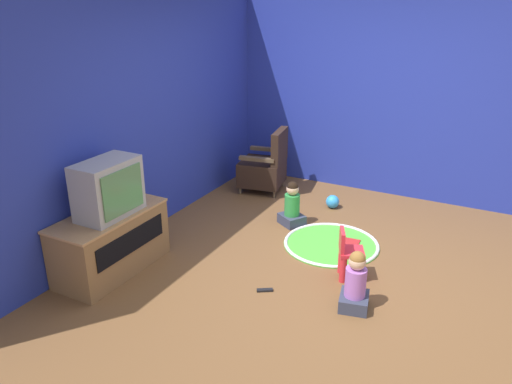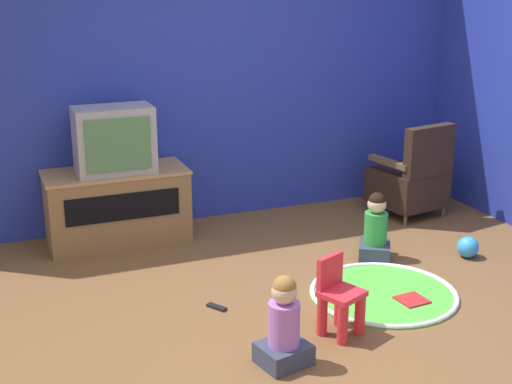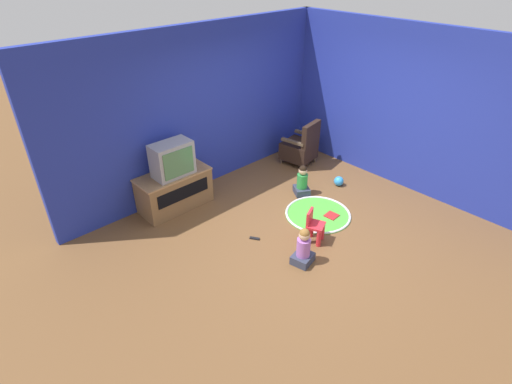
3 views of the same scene
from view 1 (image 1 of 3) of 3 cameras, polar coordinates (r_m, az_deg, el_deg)
ground_plane at (r=5.34m, az=7.42°, el=-7.51°), size 30.00×30.00×0.00m
wall_back at (r=5.59m, az=-14.16°, el=8.34°), size 5.28×0.12×2.72m
wall_right at (r=6.84m, az=18.05°, el=10.28°), size 0.12×5.17×2.72m
tv_cabinet at (r=5.14m, az=-16.25°, el=-5.42°), size 1.18×0.55×0.62m
television at (r=4.89m, az=-16.53°, el=0.39°), size 0.63×0.37×0.54m
black_armchair at (r=6.95m, az=1.04°, el=2.83°), size 0.65×0.67×0.89m
yellow_kid_chair at (r=4.94m, az=10.64°, el=-7.31°), size 0.32×0.31×0.51m
play_mat at (r=5.62m, az=8.60°, el=-5.89°), size 1.05×1.05×0.04m
child_watching_left at (r=5.96m, az=4.14°, el=-1.61°), size 0.35×0.36×0.55m
child_watching_center at (r=4.49m, az=11.29°, el=-10.26°), size 0.33×0.30×0.56m
toy_ball at (r=6.54m, az=8.74°, el=-1.09°), size 0.17×0.17×0.17m
book at (r=5.67m, az=10.73°, el=-5.75°), size 0.21×0.21×0.02m
remote_control at (r=4.75m, az=1.01°, el=-11.15°), size 0.12×0.15×0.02m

